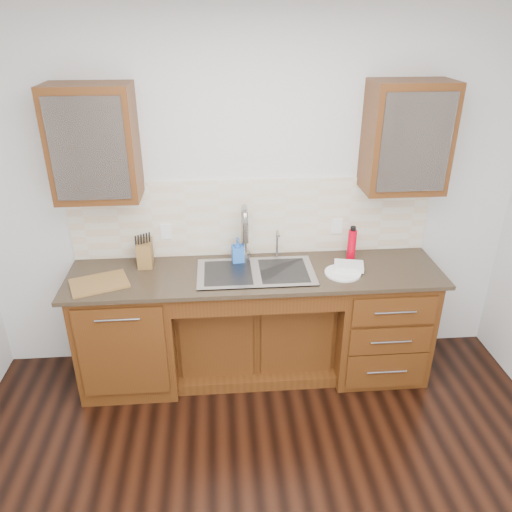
{
  "coord_description": "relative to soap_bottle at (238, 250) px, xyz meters",
  "views": [
    {
      "loc": [
        -0.25,
        -1.74,
        2.6
      ],
      "look_at": [
        0.0,
        1.4,
        1.05
      ],
      "focal_mm": 35.0,
      "sensor_mm": 36.0,
      "label": 1
    }
  ],
  "objects": [
    {
      "name": "dish_towel",
      "position": [
        0.8,
        -0.19,
        -0.07
      ],
      "size": [
        0.24,
        0.19,
        0.03
      ],
      "primitive_type": "cube",
      "rotation": [
        0.0,
        0.0,
        -0.23
      ],
      "color": "white",
      "rests_on": "plate"
    },
    {
      "name": "cup_right_b",
      "position": [
        1.28,
        -0.01,
        0.77
      ],
      "size": [
        0.11,
        0.11,
        0.1
      ],
      "primitive_type": "imported",
      "rotation": [
        0.0,
        0.0,
        -0.04
      ],
      "color": "white",
      "rests_on": "upper_cabinet_right"
    },
    {
      "name": "cup_left_a",
      "position": [
        -1.03,
        -0.01,
        0.77
      ],
      "size": [
        0.15,
        0.15,
        0.11
      ],
      "primitive_type": "imported",
      "rotation": [
        0.0,
        0.0,
        0.13
      ],
      "color": "silver",
      "rests_on": "upper_cabinet_left"
    },
    {
      "name": "knife_block",
      "position": [
        -0.68,
        0.01,
        -0.0
      ],
      "size": [
        0.11,
        0.18,
        0.19
      ],
      "primitive_type": "cube",
      "rotation": [
        0.0,
        0.0,
        0.04
      ],
      "color": "olive",
      "rests_on": "countertop"
    },
    {
      "name": "sink",
      "position": [
        0.12,
        -0.18,
        -0.18
      ],
      "size": [
        0.84,
        0.46,
        0.19
      ],
      "primitive_type": "cube",
      "color": "#9E9EA5",
      "rests_on": "countertop"
    },
    {
      "name": "cup_right_a",
      "position": [
        1.04,
        -0.01,
        0.76
      ],
      "size": [
        0.12,
        0.12,
        0.09
      ],
      "primitive_type": "imported",
      "rotation": [
        0.0,
        0.0,
        -0.05
      ],
      "color": "white",
      "rests_on": "upper_cabinet_right"
    },
    {
      "name": "cutting_board",
      "position": [
        -0.97,
        -0.26,
        -0.09
      ],
      "size": [
        0.45,
        0.38,
        0.02
      ],
      "primitive_type": "cube",
      "rotation": [
        0.0,
        0.0,
        0.35
      ],
      "color": "brown",
      "rests_on": "countertop"
    },
    {
      "name": "outlet_right",
      "position": [
        0.77,
        0.13,
        0.11
      ],
      "size": [
        0.08,
        0.01,
        0.12
      ],
      "primitive_type": "cube",
      "color": "white",
      "rests_on": "backsplash"
    },
    {
      "name": "backsplash",
      "position": [
        0.12,
        0.15,
        0.2
      ],
      "size": [
        2.7,
        0.02,
        0.59
      ],
      "primitive_type": "cube",
      "color": "beige",
      "rests_on": "wall_back"
    },
    {
      "name": "base_cabinet_center",
      "position": [
        0.12,
        -0.06,
        -0.66
      ],
      "size": [
        1.2,
        0.44,
        0.7
      ],
      "primitive_type": "cube",
      "color": "#593014",
      "rests_on": "ground"
    },
    {
      "name": "soap_bottle",
      "position": [
        0.0,
        0.0,
        0.0
      ],
      "size": [
        0.1,
        0.1,
        0.19
      ],
      "primitive_type": "imported",
      "rotation": [
        0.0,
        0.0,
        0.1
      ],
      "color": "blue",
      "rests_on": "countertop"
    },
    {
      "name": "plate",
      "position": [
        0.74,
        -0.25,
        -0.09
      ],
      "size": [
        0.26,
        0.26,
        0.01
      ],
      "primitive_type": "cylinder",
      "rotation": [
        0.0,
        0.0,
        -0.02
      ],
      "color": "white",
      "rests_on": "countertop"
    },
    {
      "name": "faucet",
      "position": [
        0.05,
        0.05,
        0.1
      ],
      "size": [
        0.04,
        0.04,
        0.4
      ],
      "primitive_type": "cylinder",
      "color": "#999993",
      "rests_on": "countertop"
    },
    {
      "name": "cup_left_b",
      "position": [
        -0.77,
        -0.01,
        0.76
      ],
      "size": [
        0.1,
        0.1,
        0.09
      ],
      "primitive_type": "imported",
      "rotation": [
        0.0,
        0.0,
        0.07
      ],
      "color": "white",
      "rests_on": "upper_cabinet_left"
    },
    {
      "name": "countertop",
      "position": [
        0.12,
        -0.17,
        -0.11
      ],
      "size": [
        2.7,
        0.65,
        0.03
      ],
      "primitive_type": "cube",
      "color": "#84705B",
      "rests_on": "base_cabinet_left"
    },
    {
      "name": "wall_back",
      "position": [
        0.12,
        0.21,
        0.34
      ],
      "size": [
        4.0,
        0.1,
        2.7
      ],
      "primitive_type": "cube",
      "color": "silver",
      "rests_on": "ground"
    },
    {
      "name": "upper_cabinet_left",
      "position": [
        -0.93,
        -0.01,
        0.82
      ],
      "size": [
        0.55,
        0.34,
        0.75
      ],
      "primitive_type": "cube",
      "color": "#593014",
      "rests_on": "wall_back"
    },
    {
      "name": "base_cabinet_left",
      "position": [
        -0.83,
        -0.15,
        -0.57
      ],
      "size": [
        0.7,
        0.62,
        0.88
      ],
      "primitive_type": "cube",
      "color": "#593014",
      "rests_on": "ground"
    },
    {
      "name": "water_bottle",
      "position": [
        0.85,
        -0.02,
        0.02
      ],
      "size": [
        0.08,
        0.08,
        0.24
      ],
      "primitive_type": "cylinder",
      "rotation": [
        0.0,
        0.0,
        -0.36
      ],
      "color": "red",
      "rests_on": "countertop"
    },
    {
      "name": "outlet_left",
      "position": [
        -0.53,
        0.13,
        0.11
      ],
      "size": [
        0.08,
        0.01,
        0.12
      ],
      "primitive_type": "cube",
      "color": "white",
      "rests_on": "backsplash"
    },
    {
      "name": "upper_cabinet_right",
      "position": [
        1.17,
        -0.01,
        0.82
      ],
      "size": [
        0.55,
        0.34,
        0.75
      ],
      "primitive_type": "cube",
      "color": "#593014",
      "rests_on": "wall_back"
    },
    {
      "name": "base_cabinet_right",
      "position": [
        1.07,
        -0.15,
        -0.57
      ],
      "size": [
        0.7,
        0.62,
        0.88
      ],
      "primitive_type": "cube",
      "color": "#593014",
      "rests_on": "ground"
    },
    {
      "name": "filter_tap",
      "position": [
        0.3,
        0.06,
        0.02
      ],
      "size": [
        0.02,
        0.02,
        0.24
      ],
      "primitive_type": "cylinder",
      "color": "#999993",
      "rests_on": "countertop"
    }
  ]
}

